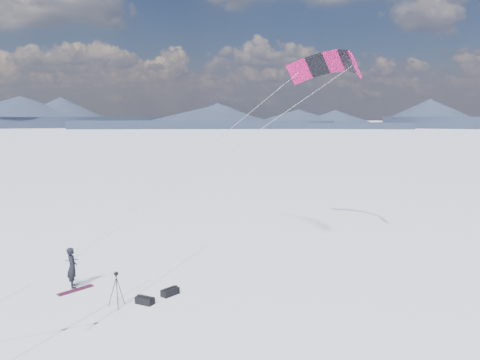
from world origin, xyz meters
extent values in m
plane|color=white|center=(0.00, 0.00, 0.00)|extent=(1800.00, 1800.00, 0.00)
cube|color=black|center=(209.56, 241.84, 2.69)|extent=(142.83, 132.24, 5.37)
cone|color=black|center=(209.56, 241.84, 5.37)|extent=(90.28, 90.28, 8.00)
cube|color=black|center=(132.93, 291.08, 2.69)|extent=(155.14, 103.25, 5.37)
cone|color=black|center=(132.93, 291.08, 5.37)|extent=(84.80, 84.80, 8.00)
cube|color=black|center=(45.54, 316.74, 2.69)|extent=(154.88, 65.89, 5.37)
cone|color=black|center=(45.54, 316.74, 5.37)|extent=(72.46, 72.46, 8.00)
cube|color=black|center=(-45.54, 316.74, 2.69)|extent=(154.88, 65.89, 5.37)
cone|color=black|center=(-45.54, 316.74, 5.37)|extent=(72.46, 72.46, 8.00)
cube|color=silver|center=(-1.60, 0.60, 0.00)|extent=(6.45, 7.79, 0.01)
cube|color=silver|center=(0.10, 2.90, 0.00)|extent=(11.66, 3.07, 0.01)
imported|color=black|center=(-0.52, 1.78, 0.00)|extent=(0.57, 0.73, 1.79)
cube|color=maroon|center=(-0.36, 1.31, 0.02)|extent=(1.46, 1.19, 0.04)
cylinder|color=black|center=(1.61, -0.78, 0.60)|extent=(0.33, 0.26, 1.21)
cylinder|color=black|center=(1.30, -0.82, 0.60)|extent=(0.38, 0.17, 1.21)
cylinder|color=black|center=(1.49, -1.07, 0.60)|extent=(0.08, 0.39, 1.21)
cylinder|color=black|center=(1.46, -0.89, 1.03)|extent=(0.04, 0.04, 0.36)
cube|color=black|center=(1.46, -0.89, 1.27)|extent=(0.10, 0.10, 0.05)
cube|color=black|center=(1.46, -0.89, 1.36)|extent=(0.16, 0.15, 0.10)
cylinder|color=black|center=(1.46, -0.80, 1.36)|extent=(0.07, 0.10, 0.07)
cube|color=black|center=(3.59, -0.11, 0.14)|extent=(0.83, 0.75, 0.29)
cylinder|color=black|center=(3.59, -0.11, 0.31)|extent=(0.63, 0.49, 0.07)
cube|color=black|center=(2.53, -0.82, 0.14)|extent=(0.81, 0.75, 0.28)
cylinder|color=black|center=(2.53, -0.82, 0.30)|extent=(0.61, 0.51, 0.09)
cube|color=#B30C4D|center=(13.72, 4.17, 10.17)|extent=(1.05, 1.42, 1.57)
cube|color=black|center=(13.84, 5.35, 10.48)|extent=(0.81, 1.47, 1.38)
cube|color=#B30C4D|center=(13.61, 6.57, 10.59)|extent=(1.15, 1.45, 1.17)
cube|color=black|center=(13.05, 7.68, 10.48)|extent=(1.44, 1.30, 1.38)
cube|color=#B30C4D|center=(12.24, 8.55, 10.17)|extent=(1.65, 1.03, 1.57)
cylinder|color=gray|center=(6.60, 2.97, 5.70)|extent=(14.26, 2.42, 8.97)
cylinder|color=gray|center=(5.86, 5.16, 5.70)|extent=(12.78, 6.79, 8.97)
cylinder|color=black|center=(-0.52, 1.78, 1.22)|extent=(0.53, 0.21, 0.03)
camera|label=1|loc=(2.39, -19.09, 7.42)|focal=35.00mm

